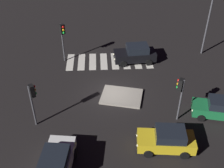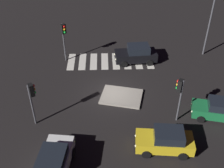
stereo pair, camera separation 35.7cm
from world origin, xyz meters
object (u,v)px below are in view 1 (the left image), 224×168
(traffic_light_west, at_px, (180,90))
(car_black, at_px, (135,54))
(car_white, at_px, (56,163))
(traffic_light_east, at_px, (63,34))
(traffic_island, at_px, (122,96))
(traffic_light_north, at_px, (32,95))
(street_lamp, at_px, (211,6))
(car_yellow, at_px, (167,140))
(car_green, at_px, (218,108))

(traffic_light_west, bearing_deg, car_black, -40.18)
(car_white, relative_size, traffic_light_east, 1.06)
(traffic_island, distance_m, traffic_light_north, 7.74)
(traffic_island, xyz_separation_m, street_lamp, (-9.24, -7.13, 5.18))
(car_yellow, height_order, traffic_light_west, traffic_light_west)
(car_yellow, distance_m, traffic_light_east, 14.61)
(car_white, xyz_separation_m, traffic_light_north, (1.96, -4.58, 1.86))
(car_black, bearing_deg, traffic_island, 68.39)
(traffic_island, distance_m, car_green, 7.83)
(traffic_island, height_order, car_green, car_green)
(car_white, height_order, traffic_light_north, traffic_light_north)
(car_black, xyz_separation_m, street_lamp, (-7.39, -1.32, 4.37))
(car_white, height_order, street_lamp, street_lamp)
(car_black, height_order, traffic_light_east, traffic_light_east)
(car_green, distance_m, traffic_light_east, 15.66)
(traffic_island, bearing_deg, car_black, -107.60)
(car_white, xyz_separation_m, car_green, (-12.01, -4.71, -0.08))
(car_white, bearing_deg, car_green, -61.20)
(car_white, bearing_deg, traffic_island, -24.89)
(car_yellow, distance_m, car_green, 5.59)
(car_black, height_order, traffic_light_west, traffic_light_west)
(car_green, bearing_deg, car_black, -43.99)
(car_green, bearing_deg, traffic_light_west, 15.37)
(traffic_island, xyz_separation_m, traffic_light_west, (-4.01, 2.86, 2.75))
(car_yellow, bearing_deg, traffic_island, -59.96)
(traffic_light_east, height_order, traffic_light_west, traffic_light_east)
(traffic_light_north, bearing_deg, traffic_light_west, -30.61)
(traffic_light_east, bearing_deg, traffic_light_west, 6.96)
(car_black, distance_m, car_green, 10.15)
(car_white, bearing_deg, traffic_light_east, 9.95)
(car_black, xyz_separation_m, traffic_light_north, (8.51, 8.69, 1.85))
(traffic_light_west, height_order, street_lamp, street_lamp)
(traffic_light_north, distance_m, street_lamp, 18.96)
(traffic_island, height_order, car_white, car_white)
(car_yellow, xyz_separation_m, street_lamp, (-6.61, -12.95, 4.43))
(car_black, bearing_deg, traffic_light_east, -7.41)
(car_yellow, xyz_separation_m, traffic_light_west, (-1.39, -2.96, 2.00))
(car_green, height_order, street_lamp, street_lamp)
(traffic_light_north, height_order, traffic_light_east, traffic_light_east)
(car_yellow, xyz_separation_m, car_black, (0.78, -11.63, 0.06))
(car_green, bearing_deg, street_lamp, -87.58)
(car_white, relative_size, car_green, 1.08)
(street_lamp, bearing_deg, traffic_light_west, 62.40)
(traffic_light_west, bearing_deg, traffic_island, 0.34)
(car_white, relative_size, street_lamp, 0.56)
(car_white, distance_m, car_black, 14.80)
(traffic_light_north, xyz_separation_m, street_lamp, (-15.90, -10.01, 2.52))
(car_white, distance_m, traffic_light_west, 10.05)
(traffic_light_east, bearing_deg, car_black, 47.80)
(car_yellow, bearing_deg, street_lamp, -111.29)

